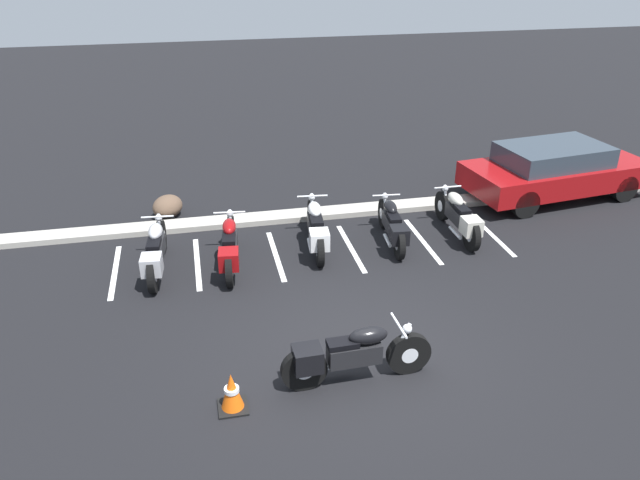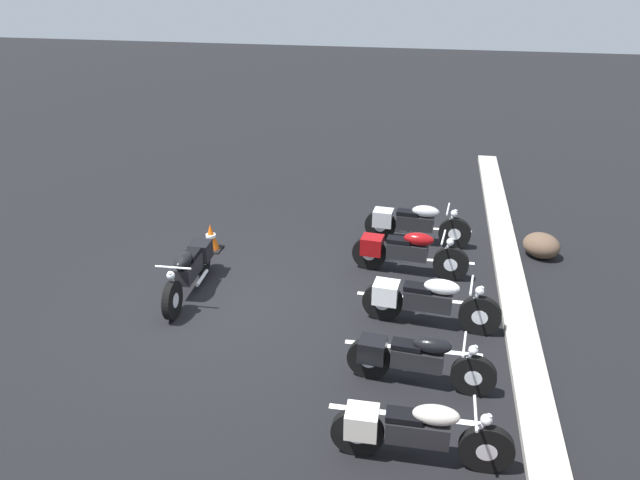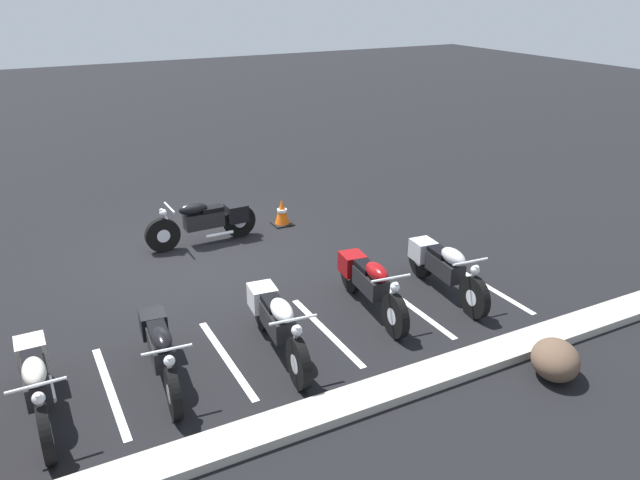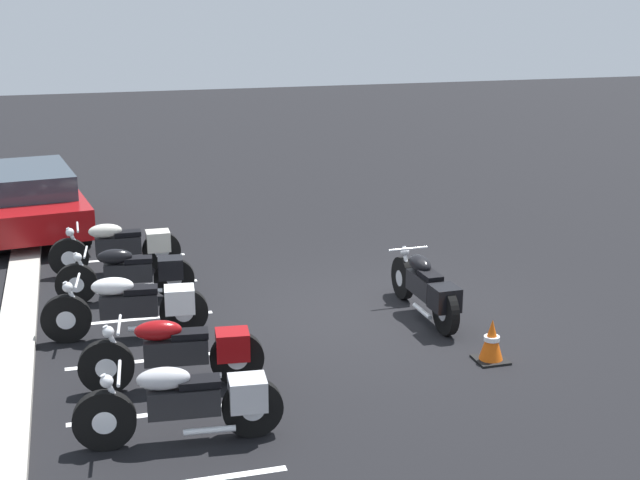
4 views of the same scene
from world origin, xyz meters
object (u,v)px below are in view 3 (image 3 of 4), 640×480
object	(u,v)px
traffic_cone	(282,213)
motorcycle_black_featured	(207,220)
parked_bike_4	(37,381)
landscape_rock_1	(555,360)
parked_bike_3	(161,348)
parked_bike_2	(276,320)
parked_bike_1	(369,282)
parked_bike_0	(443,266)

from	to	relation	value
traffic_cone	motorcycle_black_featured	bearing A→B (deg)	7.15
parked_bike_4	landscape_rock_1	xyz separation A→B (m)	(-5.90, 2.27, -0.20)
motorcycle_black_featured	parked_bike_3	size ratio (longest dim) A/B	1.05
motorcycle_black_featured	traffic_cone	distance (m)	1.69
parked_bike_2	motorcycle_black_featured	bearing A→B (deg)	-179.40
motorcycle_black_featured	parked_bike_4	xyz separation A→B (m)	(3.38, 4.04, -0.01)
parked_bike_3	landscape_rock_1	xyz separation A→B (m)	(-4.45, 2.32, -0.19)
motorcycle_black_featured	parked_bike_4	bearing A→B (deg)	48.65
parked_bike_1	parked_bike_4	world-z (taller)	parked_bike_1
parked_bike_2	parked_bike_0	bearing A→B (deg)	101.98
parked_bike_0	parked_bike_2	size ratio (longest dim) A/B	0.98
traffic_cone	parked_bike_3	bearing A→B (deg)	49.47
motorcycle_black_featured	parked_bike_4	size ratio (longest dim) A/B	1.02
traffic_cone	parked_bike_0	bearing A→B (deg)	104.69
parked_bike_1	parked_bike_2	size ratio (longest dim) A/B	0.98
parked_bike_2	traffic_cone	distance (m)	4.76
parked_bike_3	traffic_cone	distance (m)	5.53
parked_bike_2	parked_bike_4	world-z (taller)	parked_bike_2
parked_bike_2	parked_bike_3	world-z (taller)	parked_bike_2
motorcycle_black_featured	landscape_rock_1	bearing A→B (deg)	110.29
parked_bike_2	parked_bike_3	size ratio (longest dim) A/B	1.07
motorcycle_black_featured	parked_bike_4	world-z (taller)	motorcycle_black_featured
parked_bike_2	traffic_cone	world-z (taller)	parked_bike_2
parked_bike_3	parked_bike_4	bearing A→B (deg)	-82.56
parked_bike_0	parked_bike_3	bearing A→B (deg)	-82.14
parked_bike_2	traffic_cone	bearing A→B (deg)	160.45
parked_bike_3	traffic_cone	size ratio (longest dim) A/B	3.70
parked_bike_1	parked_bike_2	world-z (taller)	parked_bike_2
parked_bike_0	motorcycle_black_featured	bearing A→B (deg)	-139.27
parked_bike_0	landscape_rock_1	xyz separation A→B (m)	(0.18, 2.56, -0.21)
parked_bike_2	parked_bike_4	distance (m)	3.00
parked_bike_2	parked_bike_4	xyz separation A→B (m)	(3.00, -0.04, -0.01)
parked_bike_0	traffic_cone	world-z (taller)	parked_bike_0
parked_bike_1	parked_bike_4	bearing A→B (deg)	-79.32
landscape_rock_1	parked_bike_3	bearing A→B (deg)	-27.60
parked_bike_1	parked_bike_3	distance (m)	3.30
parked_bike_3	parked_bike_4	xyz separation A→B (m)	(1.45, 0.05, 0.02)
parked_bike_1	parked_bike_4	xyz separation A→B (m)	(4.74, 0.37, -0.01)
motorcycle_black_featured	traffic_cone	bearing A→B (deg)	-174.33
parked_bike_2	parked_bike_4	size ratio (longest dim) A/B	1.03
parked_bike_4	parked_bike_3	bearing A→B (deg)	92.30
landscape_rock_1	motorcycle_black_featured	bearing A→B (deg)	-68.23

